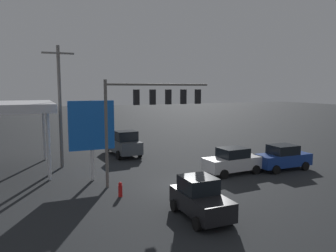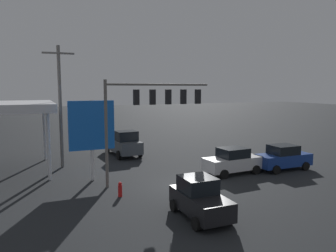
{
  "view_description": "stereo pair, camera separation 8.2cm",
  "coord_description": "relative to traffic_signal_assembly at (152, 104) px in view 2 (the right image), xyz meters",
  "views": [
    {
      "loc": [
        8.83,
        18.73,
        6.32
      ],
      "look_at": [
        0.0,
        -2.0,
        3.69
      ],
      "focal_mm": 35.0,
      "sensor_mm": 36.0,
      "label": 1
    },
    {
      "loc": [
        8.76,
        18.76,
        6.32
      ],
      "look_at": [
        0.0,
        -2.0,
        3.69
      ],
      "focal_mm": 35.0,
      "sensor_mm": 36.0,
      "label": 2
    }
  ],
  "objects": [
    {
      "name": "ground_plane",
      "position": [
        -1.34,
        1.55,
        -5.24
      ],
      "size": [
        200.0,
        200.0,
        0.0
      ],
      "primitive_type": "plane",
      "color": "black"
    },
    {
      "name": "traffic_signal_assembly",
      "position": [
        0.0,
        0.0,
        0.0
      ],
      "size": [
        7.29,
        0.43,
        6.84
      ],
      "color": "slate",
      "rests_on": "ground"
    },
    {
      "name": "utility_pole",
      "position": [
        5.23,
        -6.66,
        -0.17
      ],
      "size": [
        2.4,
        0.26,
        9.58
      ],
      "color": "slate",
      "rests_on": "ground"
    },
    {
      "name": "price_sign",
      "position": [
        3.64,
        -1.93,
        -1.56
      ],
      "size": [
        3.06,
        0.27,
        5.47
      ],
      "color": "silver",
      "rests_on": "ground"
    },
    {
      "name": "hatchback_crossing",
      "position": [
        -0.02,
        6.66,
        -4.29
      ],
      "size": [
        1.96,
        3.8,
        1.97
      ],
      "rotation": [
        0.0,
        0.0,
        1.57
      ],
      "color": "black",
      "rests_on": "ground"
    },
    {
      "name": "sedan_waiting",
      "position": [
        -6.22,
        0.33,
        -4.29
      ],
      "size": [
        4.5,
        2.26,
        1.93
      ],
      "rotation": [
        0.0,
        0.0,
        0.06
      ],
      "color": "silver",
      "rests_on": "ground"
    },
    {
      "name": "pickup_parked",
      "position": [
        -0.52,
        -9.22,
        -4.13
      ],
      "size": [
        2.59,
        5.34,
        2.4
      ],
      "rotation": [
        0.0,
        0.0,
        1.65
      ],
      "color": "#474C51",
      "rests_on": "ground"
    },
    {
      "name": "sedan_far",
      "position": [
        -10.48,
        0.82,
        -4.29
      ],
      "size": [
        4.41,
        2.08,
        1.93
      ],
      "rotation": [
        0.0,
        0.0,
        0.01
      ],
      "color": "navy",
      "rests_on": "ground"
    },
    {
      "name": "fire_hydrant",
      "position": [
        2.8,
        2.17,
        -4.8
      ],
      "size": [
        0.24,
        0.24,
        0.88
      ],
      "color": "red",
      "rests_on": "ground"
    }
  ]
}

